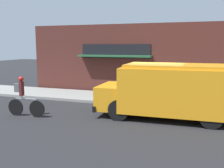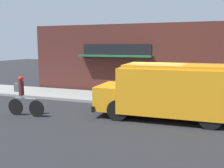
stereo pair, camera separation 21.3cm
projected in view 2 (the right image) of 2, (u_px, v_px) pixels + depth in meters
The scene contains 6 objects.
ground_plane at pixel (155, 108), 12.50m from camera, with size 70.00×70.00×0.00m, color #232326.
sidewalk at pixel (160, 101), 13.78m from camera, with size 28.00×2.79×0.14m.
storefront at pixel (164, 60), 15.00m from camera, with size 17.26×0.81×4.25m.
school_bus at pixel (171, 90), 10.63m from camera, with size 5.69×2.74×2.23m.
cyclist at pixel (23, 97), 11.09m from camera, with size 1.74×0.21×1.70m.
trash_bin at pixel (121, 87), 15.14m from camera, with size 0.51×0.51×0.86m.
Camera 2 is at (2.27, -12.15, 3.00)m, focal length 42.00 mm.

